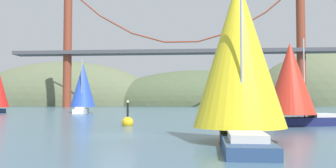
{
  "coord_description": "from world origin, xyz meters",
  "views": [
    {
      "loc": [
        5.49,
        -24.48,
        2.42
      ],
      "look_at": [
        0.0,
        42.05,
        5.38
      ],
      "focal_mm": 39.0,
      "sensor_mm": 36.0,
      "label": 1
    }
  ],
  "objects": [
    {
      "name": "ground_plane",
      "position": [
        0.0,
        0.0,
        0.0
      ],
      "size": [
        360.0,
        360.0,
        0.0
      ],
      "primitive_type": "plane",
      "color": "#426075"
    },
    {
      "name": "headland_right",
      "position": [
        60.0,
        135.0,
        0.0
      ],
      "size": [
        64.63,
        44.0,
        46.16
      ],
      "primitive_type": "ellipsoid",
      "color": "#5B6647",
      "rests_on": "ground_plane"
    },
    {
      "name": "sailboat_blue_spinnaker",
      "position": [
        -16.36,
        43.22,
        4.96
      ],
      "size": [
        5.37,
        8.47,
        10.07
      ],
      "color": "white",
      "rests_on": "ground_plane"
    },
    {
      "name": "headland_center",
      "position": [
        5.0,
        135.0,
        0.0
      ],
      "size": [
        83.04,
        44.0,
        30.85
      ],
      "primitive_type": "ellipsoid",
      "color": "#4C5B3D",
      "rests_on": "ground_plane"
    },
    {
      "name": "suspension_bridge",
      "position": [
        0.0,
        95.0,
        19.25
      ],
      "size": [
        113.07,
        6.0,
        40.5
      ],
      "color": "brown",
      "rests_on": "ground_plane"
    },
    {
      "name": "headland_left",
      "position": [
        -55.0,
        135.0,
        0.0
      ],
      "size": [
        87.28,
        44.0,
        39.46
      ],
      "primitive_type": "ellipsoid",
      "color": "#5B6647",
      "rests_on": "ground_plane"
    },
    {
      "name": "sailboat_yellow_sail",
      "position": [
        7.85,
        -3.28,
        5.02
      ],
      "size": [
        5.47,
        9.69,
        11.05
      ],
      "color": "navy",
      "rests_on": "ground_plane"
    },
    {
      "name": "channel_buoy",
      "position": [
        -1.17,
        9.73,
        0.37
      ],
      "size": [
        1.1,
        1.1,
        2.64
      ],
      "color": "gold",
      "rests_on": "ground_plane"
    },
    {
      "name": "sailboat_scarlet_sail",
      "position": [
        14.26,
        10.36,
        4.13
      ],
      "size": [
        8.26,
        5.65,
        8.28
      ],
      "color": "#191E4C",
      "rests_on": "ground_plane"
    },
    {
      "name": "sailboat_orange_sail",
      "position": [
        10.64,
        47.92,
        3.92
      ],
      "size": [
        8.14,
        5.95,
        7.89
      ],
      "color": "white",
      "rests_on": "ground_plane"
    }
  ]
}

